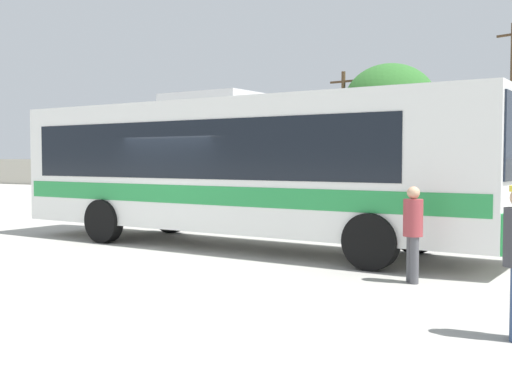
% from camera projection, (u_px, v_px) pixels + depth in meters
% --- Properties ---
extents(ground_plane, '(300.00, 300.00, 0.00)m').
position_uv_depth(ground_plane, '(351.00, 214.00, 22.99)').
color(ground_plane, '#A3A099').
extents(perimeter_wall, '(80.00, 0.30, 2.02)m').
position_uv_depth(perimeter_wall, '(439.00, 178.00, 33.20)').
color(perimeter_wall, '#B2AD9E').
rests_on(perimeter_wall, ground_plane).
extents(coach_bus_white_green, '(11.86, 3.05, 3.53)m').
position_uv_depth(coach_bus_white_green, '(238.00, 164.00, 14.30)').
color(coach_bus_white_green, white).
rests_on(coach_bus_white_green, ground_plane).
extents(attendant_by_bus_door, '(0.45, 0.45, 1.57)m').
position_uv_depth(attendant_by_bus_door, '(413.00, 229.00, 10.10)').
color(attendant_by_bus_door, '#4C4C51').
rests_on(attendant_by_bus_door, ground_plane).
extents(parked_car_leftmost_black, '(4.51, 2.11, 1.48)m').
position_uv_depth(parked_car_leftmost_black, '(171.00, 180.00, 37.49)').
color(parked_car_leftmost_black, black).
rests_on(parked_car_leftmost_black, ground_plane).
extents(parked_car_second_red, '(4.07, 2.10, 1.52)m').
position_uv_depth(parked_car_second_red, '(253.00, 181.00, 34.36)').
color(parked_car_second_red, red).
rests_on(parked_car_second_red, ground_plane).
extents(utility_pole_near, '(1.77, 0.58, 9.28)m').
position_uv_depth(utility_pole_near, '(512.00, 107.00, 33.67)').
color(utility_pole_near, '#4C3823').
rests_on(utility_pole_near, ground_plane).
extents(utility_pole_far, '(1.80, 0.34, 7.29)m').
position_uv_depth(utility_pole_far, '(343.00, 129.00, 37.91)').
color(utility_pole_far, '#4C3823').
rests_on(utility_pole_far, ground_plane).
extents(roadside_tree_left, '(4.86, 4.86, 6.29)m').
position_uv_depth(roadside_tree_left, '(309.00, 128.00, 44.50)').
color(roadside_tree_left, brown).
rests_on(roadside_tree_left, ground_plane).
extents(roadside_tree_midleft, '(5.45, 5.45, 7.66)m').
position_uv_depth(roadside_tree_midleft, '(390.00, 103.00, 37.19)').
color(roadside_tree_midleft, brown).
rests_on(roadside_tree_midleft, ground_plane).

